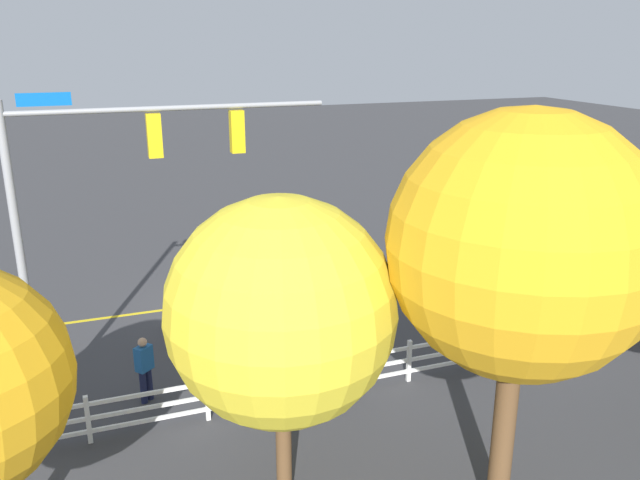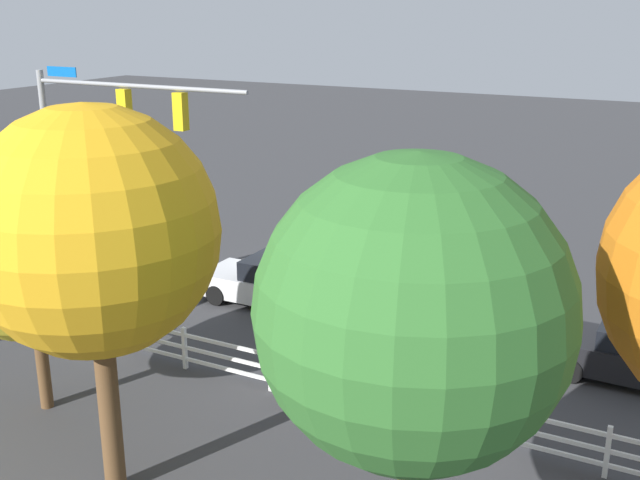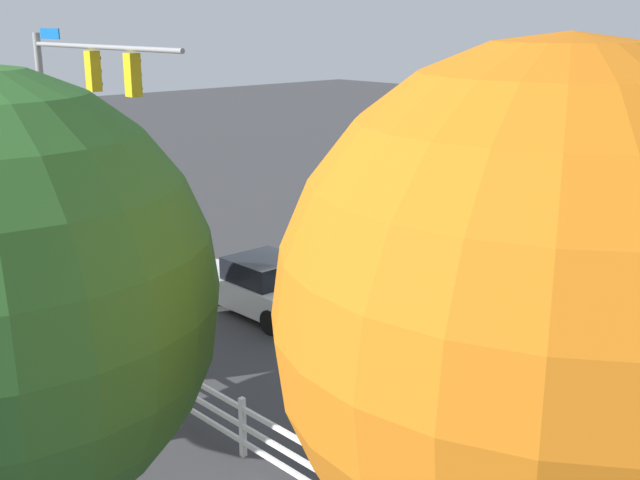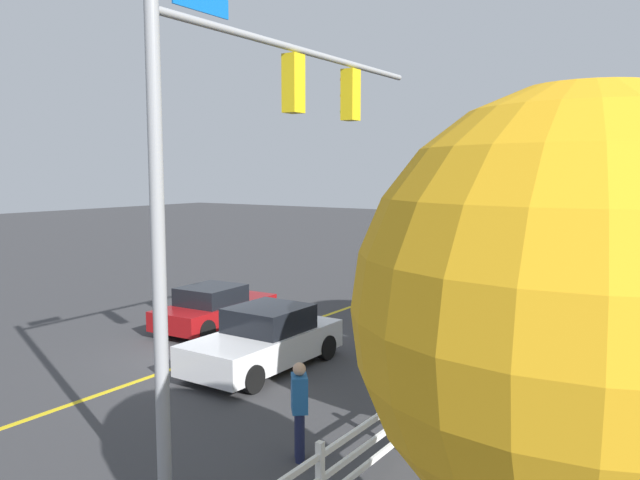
% 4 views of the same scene
% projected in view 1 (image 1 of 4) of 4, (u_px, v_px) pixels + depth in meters
% --- Properties ---
extents(ground_plane, '(120.00, 120.00, 0.00)m').
position_uv_depth(ground_plane, '(236.00, 300.00, 21.75)').
color(ground_plane, '#38383A').
extents(lane_center_stripe, '(28.00, 0.16, 0.01)m').
position_uv_depth(lane_center_stripe, '(346.00, 285.00, 23.05)').
color(lane_center_stripe, gold).
rests_on(lane_center_stripe, ground_plane).
extents(signal_assembly, '(7.26, 0.38, 7.39)m').
position_uv_depth(signal_assembly, '(108.00, 190.00, 14.62)').
color(signal_assembly, gray).
rests_on(signal_assembly, ground_plane).
extents(car_0, '(4.23, 2.04, 1.35)m').
position_uv_depth(car_0, '(284.00, 257.00, 24.07)').
color(car_0, maroon).
rests_on(car_0, ground_plane).
extents(car_1, '(4.36, 1.98, 1.53)m').
position_uv_depth(car_1, '(251.00, 300.00, 19.91)').
color(car_1, silver).
rests_on(car_1, ground_plane).
extents(car_2, '(3.96, 2.03, 1.47)m').
position_uv_depth(car_2, '(542.00, 263.00, 23.20)').
color(car_2, black).
rests_on(car_2, ground_plane).
extents(pedestrian, '(0.47, 0.46, 1.69)m').
position_uv_depth(pedestrian, '(145.00, 367.00, 15.48)').
color(pedestrian, '#191E3F').
rests_on(pedestrian, ground_plane).
extents(white_rail_fence, '(26.10, 0.10, 1.15)m').
position_uv_depth(white_rail_fence, '(409.00, 360.00, 16.48)').
color(white_rail_fence, white).
rests_on(white_rail_fence, ground_plane).
extents(tree_0, '(4.52, 4.52, 7.52)m').
position_uv_depth(tree_0, '(522.00, 246.00, 10.56)').
color(tree_0, brown).
rests_on(tree_0, ground_plane).
extents(tree_3, '(4.12, 4.12, 5.99)m').
position_uv_depth(tree_3, '(281.00, 311.00, 11.30)').
color(tree_3, brown).
rests_on(tree_3, ground_plane).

